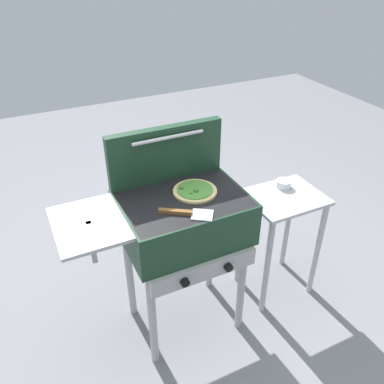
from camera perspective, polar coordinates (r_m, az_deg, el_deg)
ground_plane at (r=2.62m, az=-1.03°, el=-17.50°), size 8.00×8.00×0.00m
grill at (r=2.09m, az=-1.53°, el=-4.26°), size 0.96×0.53×0.90m
grill_lid_open at (r=2.11m, az=-3.77°, el=5.51°), size 0.63×0.08×0.30m
pizza_veggie at (r=2.06m, az=0.40°, el=0.20°), size 0.23×0.23×0.03m
spatula at (r=1.89m, az=-0.81°, el=-3.02°), size 0.25×0.19×0.02m
prep_table at (r=2.53m, az=12.59°, el=-4.42°), size 0.44×0.36×0.72m
topping_bowl_near at (r=2.49m, az=12.91°, el=1.12°), size 0.09×0.09×0.04m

